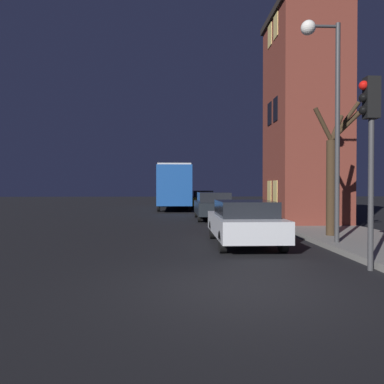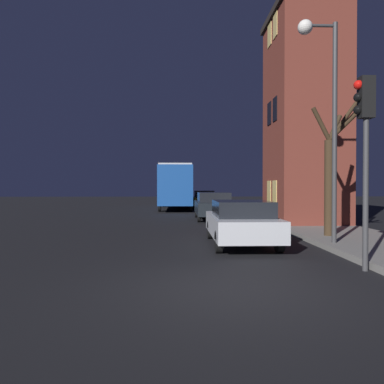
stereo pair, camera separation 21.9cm
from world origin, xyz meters
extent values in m
plane|color=black|center=(0.00, 0.00, 0.00)|extent=(120.00, 120.00, 0.00)
cube|color=brown|center=(4.98, 10.89, 5.00)|extent=(3.08, 4.06, 9.66)
cube|color=black|center=(4.98, 10.89, 9.98)|extent=(3.32, 4.30, 0.30)
cube|color=#F2D172|center=(3.42, 10.36, 1.56)|extent=(0.03, 0.70, 1.10)
cube|color=#F2D172|center=(3.42, 11.43, 1.56)|extent=(0.03, 0.70, 1.10)
cube|color=black|center=(3.42, 10.36, 5.40)|extent=(0.03, 0.70, 1.10)
cube|color=black|center=(3.42, 11.43, 5.40)|extent=(0.03, 0.70, 1.10)
cube|color=#F2D172|center=(3.42, 10.36, 9.23)|extent=(0.03, 0.70, 1.10)
cube|color=#F2D172|center=(3.42, 11.43, 9.23)|extent=(0.03, 0.70, 1.10)
cylinder|color=#38383A|center=(3.63, 4.21, 3.43)|extent=(0.14, 0.14, 6.52)
cylinder|color=#38383A|center=(3.18, 4.21, 6.59)|extent=(0.90, 0.09, 0.09)
sphere|color=white|center=(2.73, 4.21, 6.54)|extent=(0.43, 0.43, 0.43)
cylinder|color=#38383A|center=(3.08, 1.23, 1.66)|extent=(0.12, 0.12, 3.32)
cube|color=black|center=(3.08, 1.23, 3.77)|extent=(0.30, 0.24, 0.90)
sphere|color=red|center=(2.90, 1.23, 4.04)|extent=(0.20, 0.20, 0.20)
sphere|color=black|center=(2.90, 1.23, 3.77)|extent=(0.20, 0.20, 0.20)
sphere|color=black|center=(2.90, 1.23, 3.50)|extent=(0.20, 0.20, 0.20)
cylinder|color=#382819|center=(4.13, 5.81, 1.79)|extent=(0.32, 0.32, 3.25)
cylinder|color=#382819|center=(4.53, 5.66, 3.87)|extent=(0.96, 0.46, 1.01)
cylinder|color=#382819|center=(4.39, 6.01, 3.86)|extent=(0.72, 0.60, 0.99)
cylinder|color=#382819|center=(4.47, 5.35, 3.87)|extent=(0.82, 1.06, 1.01)
cylinder|color=#382819|center=(3.81, 5.73, 3.94)|extent=(0.78, 0.34, 1.14)
cylinder|color=#382819|center=(4.48, 5.57, 4.01)|extent=(0.87, 0.65, 1.28)
cube|color=#194793|center=(-1.27, 23.70, 1.91)|extent=(2.47, 9.78, 2.87)
cube|color=black|center=(-1.27, 23.70, 2.43)|extent=(2.49, 9.00, 1.03)
cube|color=#B2B2B2|center=(-1.27, 23.70, 3.41)|extent=(2.34, 9.29, 0.12)
cylinder|color=black|center=(-0.12, 26.87, 0.48)|extent=(0.18, 0.96, 0.96)
cylinder|color=black|center=(-2.41, 26.87, 0.48)|extent=(0.18, 0.96, 0.96)
cylinder|color=black|center=(-0.12, 20.52, 0.48)|extent=(0.18, 0.96, 0.96)
cylinder|color=black|center=(-2.41, 20.52, 0.48)|extent=(0.18, 0.96, 0.96)
cube|color=#B7BABF|center=(0.95, 4.93, 0.62)|extent=(1.87, 4.37, 0.61)
cube|color=black|center=(0.95, 4.71, 1.16)|extent=(1.65, 2.27, 0.47)
cylinder|color=black|center=(1.80, 6.35, 0.31)|extent=(0.18, 0.63, 0.63)
cylinder|color=black|center=(0.11, 6.35, 0.31)|extent=(0.18, 0.63, 0.63)
cylinder|color=black|center=(1.80, 3.51, 0.31)|extent=(0.18, 0.63, 0.63)
cylinder|color=black|center=(0.11, 3.51, 0.31)|extent=(0.18, 0.63, 0.63)
cube|color=black|center=(0.89, 13.88, 0.66)|extent=(1.89, 4.51, 0.68)
cube|color=black|center=(0.89, 13.65, 1.25)|extent=(1.66, 2.34, 0.51)
cylinder|color=black|center=(1.75, 15.34, 0.32)|extent=(0.18, 0.64, 0.64)
cylinder|color=black|center=(0.04, 15.34, 0.32)|extent=(0.18, 0.64, 0.64)
cylinder|color=black|center=(1.75, 12.41, 0.32)|extent=(0.18, 0.64, 0.64)
cylinder|color=black|center=(0.04, 12.41, 0.32)|extent=(0.18, 0.64, 0.64)
cube|color=olive|center=(1.04, 24.18, 0.63)|extent=(1.76, 4.35, 0.64)
cube|color=black|center=(1.04, 23.96, 1.22)|extent=(1.55, 2.26, 0.54)
cylinder|color=black|center=(1.83, 25.60, 0.31)|extent=(0.18, 0.63, 0.63)
cylinder|color=black|center=(0.24, 25.60, 0.31)|extent=(0.18, 0.63, 0.63)
cylinder|color=black|center=(1.83, 22.77, 0.31)|extent=(0.18, 0.63, 0.63)
cylinder|color=black|center=(0.24, 22.77, 0.31)|extent=(0.18, 0.63, 0.63)
camera|label=1|loc=(-1.19, -6.75, 1.85)|focal=35.00mm
camera|label=2|loc=(-0.97, -6.75, 1.85)|focal=35.00mm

